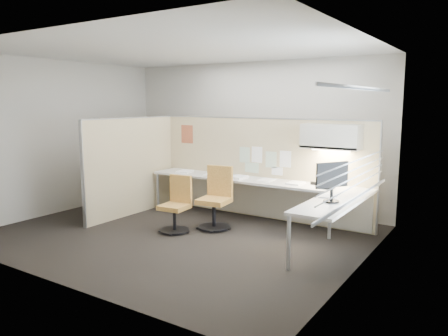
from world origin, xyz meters
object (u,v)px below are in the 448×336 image
Objects in this scene: monitor at (332,179)px; phone at (326,185)px; chair_right at (216,200)px; desk at (267,190)px; chair_left at (177,206)px.

phone is at bearing 55.36° from monitor.
chair_right is 1.88× the size of monitor.
phone is at bearing 4.18° from desk.
desk is at bearing 33.37° from chair_right.
chair_left is at bearing -144.91° from phone.
desk is 0.85m from chair_right.
chair_right reaches higher than desk.
chair_left is 2.52m from monitor.
chair_left is 0.88× the size of chair_right.
monitor reaches higher than chair_right.
desk is at bearing 91.19° from monitor.
desk is at bearing 38.98° from chair_left.
desk is 1.50m from chair_left.
desk is 4.02× the size of chair_right.
chair_right is 2.10m from monitor.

